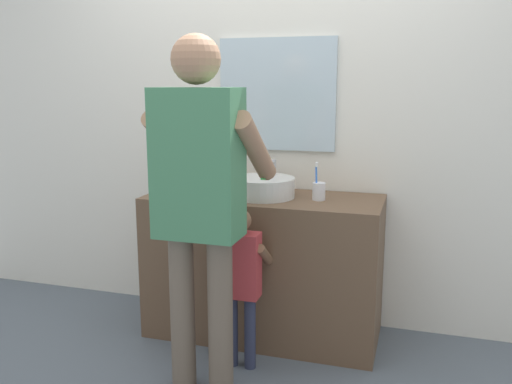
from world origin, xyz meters
The scene contains 9 objects.
ground_plane centered at (0.00, 0.00, 0.00)m, with size 14.00×14.00×0.00m, color slate.
back_wall centered at (0.00, 0.62, 1.35)m, with size 4.40×0.10×2.70m.
vanity_cabinet centered at (0.00, 0.30, 0.41)m, with size 1.31×0.54×0.82m, color brown.
sink_basin centered at (0.00, 0.28, 0.87)m, with size 0.35×0.35×0.11m.
faucet centered at (0.00, 0.49, 0.90)m, with size 0.18×0.14×0.18m.
toothbrush_cup centered at (0.31, 0.30, 0.87)m, with size 0.07×0.07×0.21m.
soap_bottle centered at (-0.32, 0.36, 0.88)m, with size 0.06×0.06×0.16m.
child_toddler centered at (0.00, -0.10, 0.50)m, with size 0.26×0.26×0.83m.
adult_parent centered at (-0.11, -0.36, 0.99)m, with size 0.51×0.54×1.65m.
Camera 1 is at (0.83, -2.55, 1.44)m, focal length 37.97 mm.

